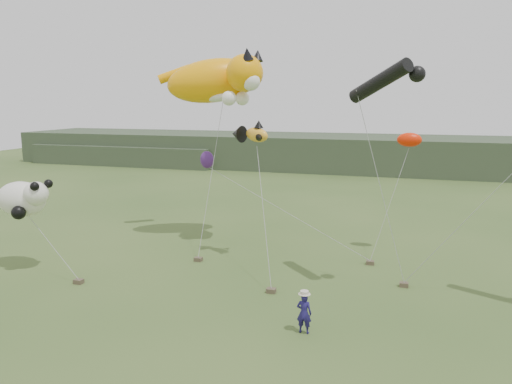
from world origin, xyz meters
TOP-DOWN VIEW (x-y plane):
  - ground at (0.00, 0.00)m, footprint 120.00×120.00m
  - headland at (-3.11, 44.69)m, footprint 90.00×13.00m
  - festival_attendant at (2.16, 0.16)m, footprint 0.56×0.38m
  - sandbag_anchors at (-0.81, 5.31)m, footprint 14.62×7.00m
  - cat_kite at (-5.03, 10.74)m, footprint 7.21×4.56m
  - fish_kite at (-2.34, 7.79)m, footprint 2.40×1.57m
  - tube_kites at (7.33, 5.17)m, footprint 10.09×2.65m
  - panda_kite at (-12.38, 3.04)m, footprint 3.04×1.97m
  - misc_kites at (1.16, 10.76)m, footprint 12.10×1.87m

SIDE VIEW (x-z plane):
  - ground at x=0.00m, z-range 0.00..0.00m
  - sandbag_anchors at x=-0.81m, z-range 0.00..0.20m
  - festival_attendant at x=2.16m, z-range 0.00..1.50m
  - headland at x=-3.11m, z-range -0.08..3.92m
  - panda_kite at x=-12.38m, z-range 2.60..4.49m
  - misc_kites at x=1.16m, z-range 4.61..6.79m
  - fish_kite at x=-2.34m, z-range 6.00..7.15m
  - tube_kites at x=7.33m, z-range 5.95..9.97m
  - cat_kite at x=-5.03m, z-range 7.78..11.03m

